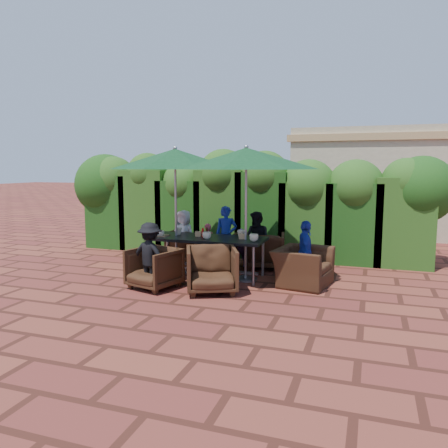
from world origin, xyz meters
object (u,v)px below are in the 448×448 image
(umbrella_left, at_px, (175,159))
(chair_far_right, at_px, (265,249))
(umbrella_right, at_px, (246,159))
(chair_near_left, at_px, (154,266))
(dining_table, at_px, (207,241))
(chair_far_left, at_px, (188,244))
(chair_far_mid, at_px, (217,248))
(chair_end_right, at_px, (303,260))
(chair_near_right, at_px, (212,267))

(umbrella_left, xyz_separation_m, chair_far_right, (1.53, 1.00, -1.81))
(umbrella_right, bearing_deg, chair_near_left, -142.04)
(dining_table, relative_size, chair_far_left, 2.83)
(dining_table, height_order, chair_far_right, chair_far_right)
(chair_far_mid, distance_m, chair_near_left, 2.00)
(chair_near_left, height_order, chair_end_right, chair_end_right)
(chair_far_right, bearing_deg, umbrella_left, 22.01)
(chair_far_mid, bearing_deg, chair_far_left, -17.43)
(umbrella_right, distance_m, chair_far_left, 2.64)
(chair_near_right, height_order, chair_end_right, chair_end_right)
(umbrella_left, relative_size, chair_far_right, 3.09)
(umbrella_left, bearing_deg, chair_far_mid, 58.89)
(umbrella_left, distance_m, chair_far_right, 2.57)
(umbrella_left, height_order, chair_near_left, umbrella_left)
(umbrella_left, relative_size, chair_far_mid, 3.24)
(chair_far_right, distance_m, chair_end_right, 1.41)
(dining_table, distance_m, chair_far_mid, 0.94)
(dining_table, relative_size, umbrella_right, 0.85)
(umbrella_right, distance_m, chair_near_right, 2.05)
(chair_far_left, height_order, chair_near_left, chair_far_left)
(chair_far_right, xyz_separation_m, chair_end_right, (0.94, -1.05, 0.04))
(chair_far_mid, bearing_deg, chair_near_left, 69.44)
(dining_table, distance_m, chair_near_right, 1.11)
(dining_table, distance_m, chair_far_right, 1.37)
(umbrella_left, distance_m, chair_far_mid, 2.10)
(umbrella_left, distance_m, chair_far_left, 2.09)
(chair_far_left, bearing_deg, chair_end_right, 158.65)
(chair_far_mid, bearing_deg, chair_near_right, 99.54)
(dining_table, xyz_separation_m, chair_far_mid, (-0.11, 0.88, -0.29))
(chair_far_right, bearing_deg, chair_far_left, -11.45)
(chair_near_right, bearing_deg, chair_far_left, 98.84)
(dining_table, bearing_deg, umbrella_right, -2.10)
(chair_far_left, relative_size, chair_near_left, 1.02)
(chair_far_left, height_order, chair_far_right, chair_far_right)
(chair_far_right, relative_size, chair_near_left, 1.05)
(dining_table, relative_size, chair_far_mid, 2.88)
(chair_near_right, relative_size, chair_end_right, 0.84)
(chair_far_right, distance_m, chair_near_right, 2.03)
(dining_table, height_order, chair_near_right, chair_near_right)
(chair_far_right, height_order, chair_near_right, chair_near_right)
(chair_far_left, relative_size, chair_far_right, 0.97)
(dining_table, xyz_separation_m, chair_end_right, (1.82, -0.04, -0.24))
(umbrella_left, distance_m, umbrella_right, 1.41)
(chair_far_mid, relative_size, chair_near_right, 0.91)
(chair_far_mid, height_order, chair_near_right, chair_near_right)
(dining_table, xyz_separation_m, chair_near_left, (-0.57, -1.07, -0.29))
(chair_far_left, bearing_deg, chair_near_right, 123.30)
(chair_far_right, bearing_deg, chair_far_mid, -4.17)
(umbrella_right, bearing_deg, chair_far_mid, 134.03)
(umbrella_left, xyz_separation_m, umbrella_right, (1.41, -0.03, 0.00))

